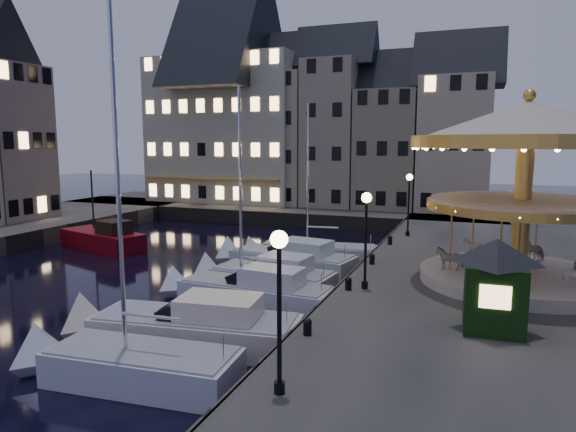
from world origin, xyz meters
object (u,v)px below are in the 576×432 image
at_px(streetlamp_b, 366,226).
at_px(ticket_kiosk, 496,269).
at_px(motorboat_a, 127,366).
at_px(streetlamp_a, 279,289).
at_px(motorboat_e, 286,260).
at_px(streetlamp_c, 409,196).
at_px(bollard_c, 372,258).
at_px(carousel, 526,158).
at_px(motorboat_b, 187,328).
at_px(motorboat_d, 265,278).
at_px(bollard_b, 348,283).
at_px(red_fishing_boat, 104,240).
at_px(motorboat_f, 310,254).
at_px(bollard_d, 390,240).
at_px(bollard_a, 307,326).
at_px(motorboat_c, 247,292).

xyz_separation_m(streetlamp_b, ticket_kiosk, (5.10, -3.38, -0.60)).
bearing_deg(motorboat_a, streetlamp_a, -12.82).
bearing_deg(motorboat_e, streetlamp_c, 48.98).
relative_size(bollard_c, carousel, 0.06).
bearing_deg(motorboat_e, motorboat_b, -87.59).
distance_m(streetlamp_b, motorboat_a, 10.98).
bearing_deg(motorboat_d, motorboat_e, 96.17).
xyz_separation_m(motorboat_b, carousel, (11.86, 8.57, 6.26)).
bearing_deg(bollard_b, streetlamp_b, 39.81).
relative_size(streetlamp_a, motorboat_e, 0.48).
bearing_deg(red_fishing_boat, carousel, -9.07).
relative_size(streetlamp_c, ticket_kiosk, 1.17).
relative_size(streetlamp_a, motorboat_a, 0.35).
bearing_deg(motorboat_e, motorboat_f, 76.80).
bearing_deg(ticket_kiosk, motorboat_a, -153.82).
bearing_deg(motorboat_a, bollard_b, 58.03).
height_order(bollard_d, ticket_kiosk, ticket_kiosk).
bearing_deg(motorboat_d, bollard_c, 23.95).
relative_size(bollard_c, motorboat_f, 0.05).
height_order(red_fishing_boat, carousel, carousel).
distance_m(bollard_a, motorboat_c, 7.46).
distance_m(motorboat_e, carousel, 14.24).
bearing_deg(motorboat_a, bollard_a, 27.81).
height_order(motorboat_c, motorboat_f, motorboat_f).
xyz_separation_m(streetlamp_c, motorboat_c, (-5.42, -13.89, -3.34)).
relative_size(bollard_c, red_fishing_boat, 0.08).
distance_m(motorboat_e, ticket_kiosk, 15.18).
distance_m(streetlamp_b, ticket_kiosk, 6.15).
bearing_deg(ticket_kiosk, motorboat_f, 130.46).
distance_m(streetlamp_a, motorboat_e, 17.89).
bearing_deg(streetlamp_b, bollard_b, -140.19).
xyz_separation_m(bollard_d, motorboat_a, (-5.12, -18.70, -1.06)).
distance_m(streetlamp_a, red_fishing_boat, 27.00).
xyz_separation_m(streetlamp_a, carousel, (6.25, 13.21, 2.89)).
height_order(bollard_d, red_fishing_boat, red_fishing_boat).
height_order(motorboat_c, red_fishing_boat, motorboat_c).
distance_m(streetlamp_b, bollard_c, 5.14).
xyz_separation_m(streetlamp_c, red_fishing_boat, (-20.33, -6.05, -3.33)).
height_order(bollard_b, ticket_kiosk, ticket_kiosk).
bearing_deg(motorboat_e, streetlamp_a, -69.65).
distance_m(bollard_c, red_fishing_boat, 19.97).
bearing_deg(ticket_kiosk, motorboat_e, 138.66).
height_order(bollard_a, motorboat_e, motorboat_e).
bearing_deg(carousel, motorboat_a, -135.14).
distance_m(bollard_d, ticket_kiosk, 14.66).
bearing_deg(motorboat_b, motorboat_f, 89.59).
xyz_separation_m(bollard_a, carousel, (6.85, 9.21, 5.30)).
bearing_deg(motorboat_a, streetlamp_c, 75.56).
xyz_separation_m(red_fishing_boat, ticket_kiosk, (25.43, -10.83, 2.73)).
xyz_separation_m(bollard_a, motorboat_e, (-5.51, 12.48, -0.96)).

